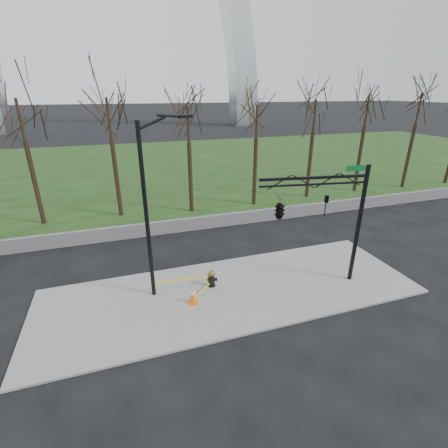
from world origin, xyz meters
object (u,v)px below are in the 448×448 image
object	(u,v)px
fire_hydrant	(212,279)
traffic_cone	(193,296)
traffic_signal_mast	(296,208)
street_light	(150,201)

from	to	relation	value
fire_hydrant	traffic_cone	size ratio (longest dim) A/B	1.22
fire_hydrant	traffic_signal_mast	xyz separation A→B (m)	(3.70, -1.06, 3.64)
fire_hydrant	street_light	world-z (taller)	street_light
fire_hydrant	traffic_signal_mast	bearing A→B (deg)	2.96
fire_hydrant	traffic_cone	xyz separation A→B (m)	(-1.18, -1.06, -0.05)
traffic_signal_mast	street_light	bearing A→B (deg)	177.39
street_light	traffic_signal_mast	size ratio (longest dim) A/B	1.37
street_light	fire_hydrant	bearing A→B (deg)	-18.25
traffic_cone	street_light	distance (m)	4.64
traffic_cone	traffic_signal_mast	distance (m)	6.12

